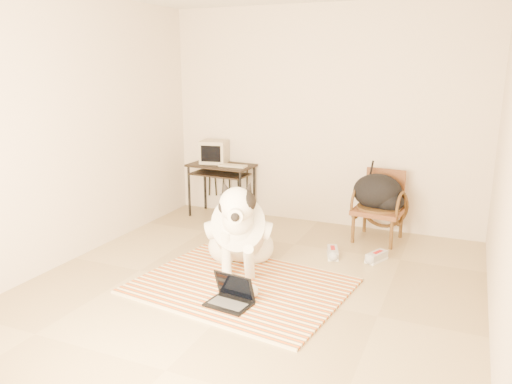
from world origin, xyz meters
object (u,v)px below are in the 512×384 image
Objects in this scene: rattan_chair at (380,206)px; backpack at (379,193)px; laptop at (231,297)px; computer_desk at (221,172)px; dog at (240,232)px; pc_tower at (231,205)px; crt_monitor at (214,152)px.

backpack is (-0.01, -0.03, 0.15)m from rattan_chair.
laptop is 2.38m from rattan_chair.
computer_desk reaches higher than laptop.
dog is 2.08× the size of backpack.
backpack is at bearing -2.20° from pc_tower.
dog is 3.10× the size of pc_tower.
computer_desk is 2.23× the size of crt_monitor.
crt_monitor is 0.98× the size of pc_tower.
laptop is 1.00× the size of pc_tower.
computer_desk is 2.12m from rattan_chair.
dog is at bearing -61.04° from pc_tower.
computer_desk is at bearing 177.73° from rattan_chair.
rattan_chair is (1.09, 1.49, 0.00)m from dog.
dog is 0.82m from laptop.
dog is at bearing -57.18° from computer_desk.
laptop is at bearing -110.89° from rattan_chair.
backpack is (2.10, -0.11, -0.05)m from computer_desk.
rattan_chair is at bearing 75.45° from backpack.
laptop is at bearing -63.89° from pc_tower.
pc_tower is 0.50× the size of rattan_chair.
dog reaches higher than backpack.
dog reaches higher than rattan_chair.
dog is 1.84m from rattan_chair.
backpack is at bearing 53.37° from dog.
laptop is at bearing -70.51° from dog.
dog is at bearing -126.63° from backpack.
computer_desk is at bearing 176.94° from backpack.
rattan_chair is 1.35× the size of backpack.
pc_tower is at bearing 177.80° from backpack.
computer_desk is 1.47× the size of backpack.
backpack is (1.93, -0.07, 0.38)m from pc_tower.
dog is 3.16× the size of crt_monitor.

